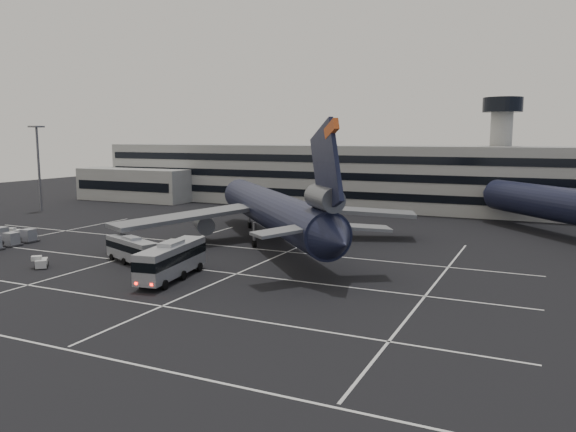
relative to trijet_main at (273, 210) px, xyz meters
The scene contains 10 objects.
ground 23.92m from the trijet_main, 109.44° to the right, with size 260.00×260.00×0.00m, color black.
lane_markings 22.96m from the trijet_main, 107.77° to the right, with size 90.00×55.62×0.01m.
terminal 50.32m from the trijet_main, 102.31° to the left, with size 125.00×26.00×24.00m.
hills 149.35m from the trijet_main, 86.05° to the left, with size 352.00×180.00×44.00m.
lightpole_left 64.44m from the trijet_main, 168.31° to the left, with size 2.40×2.40×18.28m.
trijet_main is the anchor object (origin of this frame).
bus_near 23.42m from the trijet_main, 92.79° to the right, with size 4.71×12.58×4.34m.
bus_far 21.87m from the trijet_main, 119.38° to the right, with size 9.95×5.80×3.46m.
tug_a 42.61m from the trijet_main, 163.94° to the right, with size 1.92×2.58×1.49m.
tug_b 32.15m from the trijet_main, 126.79° to the right, with size 2.63×2.66×1.50m.
Camera 1 is at (44.74, -51.67, 16.00)m, focal length 35.00 mm.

